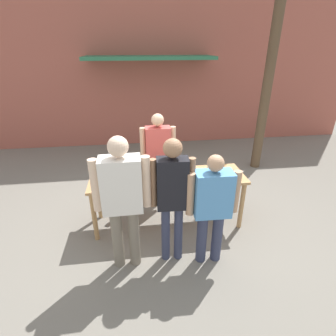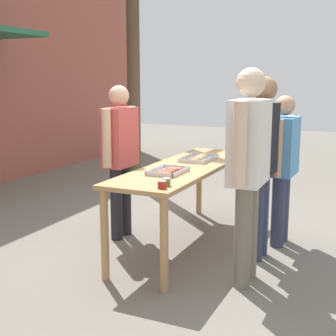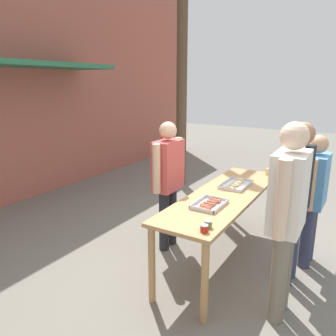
# 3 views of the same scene
# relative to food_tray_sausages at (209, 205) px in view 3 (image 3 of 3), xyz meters

# --- Properties ---
(ground_plane) EXTENTS (24.00, 24.00, 0.00)m
(ground_plane) POSITION_rel_food_tray_sausages_xyz_m (0.47, 0.01, -0.87)
(ground_plane) COLOR slate
(building_facade_back) EXTENTS (12.00, 1.11, 4.50)m
(building_facade_back) POSITION_rel_food_tray_sausages_xyz_m (0.47, 3.99, 1.39)
(building_facade_back) COLOR #A85647
(building_facade_back) RESTS_ON ground
(serving_table) EXTENTS (2.39, 0.69, 0.85)m
(serving_table) POSITION_rel_food_tray_sausages_xyz_m (0.47, 0.01, -0.12)
(serving_table) COLOR tan
(serving_table) RESTS_ON ground
(food_tray_sausages) EXTENTS (0.40, 0.28, 0.04)m
(food_tray_sausages) POSITION_rel_food_tray_sausages_xyz_m (0.00, 0.00, 0.00)
(food_tray_sausages) COLOR silver
(food_tray_sausages) RESTS_ON serving_table
(food_tray_buns) EXTENTS (0.48, 0.30, 0.06)m
(food_tray_buns) POSITION_rel_food_tray_sausages_xyz_m (0.80, 0.00, 0.01)
(food_tray_buns) COLOR silver
(food_tray_buns) RESTS_ON serving_table
(condiment_jar_mustard) EXTENTS (0.07, 0.07, 0.07)m
(condiment_jar_mustard) POSITION_rel_food_tray_sausages_xyz_m (-0.59, -0.22, 0.02)
(condiment_jar_mustard) COLOR #B22319
(condiment_jar_mustard) RESTS_ON serving_table
(condiment_jar_ketchup) EXTENTS (0.07, 0.07, 0.07)m
(condiment_jar_ketchup) POSITION_rel_food_tray_sausages_xyz_m (-0.49, -0.21, 0.02)
(condiment_jar_ketchup) COLOR #567A38
(condiment_jar_ketchup) RESTS_ON serving_table
(beer_cup) EXTENTS (0.08, 0.08, 0.10)m
(beer_cup) POSITION_rel_food_tray_sausages_xyz_m (1.52, -0.22, 0.03)
(beer_cup) COLOR #DBC67A
(beer_cup) RESTS_ON serving_table
(person_server_behind_table) EXTENTS (0.62, 0.24, 1.66)m
(person_server_behind_table) POSITION_rel_food_tray_sausages_xyz_m (0.39, 0.75, 0.12)
(person_server_behind_table) COLOR #232328
(person_server_behind_table) RESTS_ON ground
(person_customer_holding_hotdog) EXTENTS (0.69, 0.27, 1.81)m
(person_customer_holding_hotdog) POSITION_rel_food_tray_sausages_xyz_m (-0.20, -0.82, 0.21)
(person_customer_holding_hotdog) COLOR #756B5B
(person_customer_holding_hotdog) RESTS_ON ground
(person_customer_with_cup) EXTENTS (0.67, 0.26, 1.56)m
(person_customer_with_cup) POSITION_rel_food_tray_sausages_xyz_m (0.90, -0.89, 0.05)
(person_customer_with_cup) COLOR #333851
(person_customer_with_cup) RESTS_ON ground
(person_customer_waiting_in_line) EXTENTS (0.55, 0.23, 1.75)m
(person_customer_waiting_in_line) POSITION_rel_food_tray_sausages_xyz_m (0.41, -0.79, 0.19)
(person_customer_waiting_in_line) COLOR #333851
(person_customer_waiting_in_line) RESTS_ON ground
(utility_pole) EXTENTS (1.10, 0.21, 5.31)m
(utility_pole) POSITION_rel_food_tray_sausages_xyz_m (2.87, 1.94, 1.88)
(utility_pole) COLOR brown
(utility_pole) RESTS_ON ground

